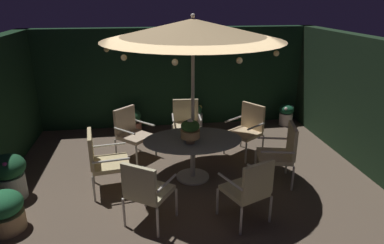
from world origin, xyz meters
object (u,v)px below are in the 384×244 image
patio_chair_north (131,130)px  potted_plant_left_near (286,114)px  patio_chair_west (186,120)px  patio_chair_southwest (248,127)px  patio_dining_table (193,146)px  centerpiece_planter (190,130)px  potted_plant_left_far (4,211)px  potted_plant_right_far (9,175)px  patio_chair_east (146,189)px  patio_chair_south (281,150)px  patio_chair_northeast (103,158)px  potted_plant_back_right (131,121)px  patio_umbrella (193,30)px  patio_chair_southeast (250,187)px  potted_plant_front_corner (194,116)px

patio_chair_north → potted_plant_left_near: 4.03m
patio_chair_west → patio_chair_southwest: bearing=-29.1°
patio_dining_table → potted_plant_left_near: patio_dining_table is taller
centerpiece_planter → potted_plant_left_far: size_ratio=0.73×
patio_chair_southwest → potted_plant_right_far: bearing=-165.6°
patio_dining_table → patio_chair_east: patio_chair_east is taller
centerpiece_planter → patio_chair_south: centerpiece_planter is taller
patio_chair_northeast → patio_chair_south: 3.00m
potted_plant_right_far → potted_plant_left_near: bearing=24.1°
patio_chair_south → potted_plant_right_far: 4.49m
potted_plant_left_far → potted_plant_back_right: size_ratio=1.04×
patio_chair_northeast → patio_umbrella: bearing=8.0°
patio_chair_east → potted_plant_right_far: patio_chair_east is taller
patio_umbrella → patio_chair_south: size_ratio=2.75×
patio_chair_southeast → patio_chair_southwest: size_ratio=0.97×
patio_chair_west → patio_dining_table: bearing=-92.9°
patio_chair_north → potted_plant_left_far: bearing=-128.3°
patio_dining_table → patio_chair_southeast: size_ratio=1.71×
patio_chair_east → patio_chair_southeast: bearing=-5.4°
patio_chair_north → potted_plant_left_far: patio_chair_north is taller
potted_plant_right_far → potted_plant_front_corner: 4.31m
patio_chair_south → potted_plant_front_corner: patio_chair_south is taller
centerpiece_planter → patio_chair_west: 1.74m
patio_chair_northeast → centerpiece_planter: bearing=1.9°
patio_umbrella → potted_plant_right_far: (-3.00, -0.23, -2.18)m
patio_chair_north → patio_chair_southeast: 2.99m
patio_chair_north → patio_chair_southeast: (1.69, -2.46, 0.01)m
patio_dining_table → patio_umbrella: bearing=-138.3°
patio_chair_west → potted_plant_back_right: bearing=143.8°
patio_chair_west → potted_plant_back_right: patio_chair_west is taller
potted_plant_right_far → potted_plant_front_corner: size_ratio=1.22×
patio_chair_northeast → patio_chair_east: patio_chair_northeast is taller
potted_plant_back_right → patio_chair_south: bearing=-46.4°
patio_chair_south → patio_dining_table: bearing=166.8°
centerpiece_planter → potted_plant_right_far: bearing=-178.6°
patio_chair_west → potted_plant_front_corner: 1.00m
potted_plant_right_far → centerpiece_planter: bearing=1.4°
potted_plant_left_near → potted_plant_front_corner: 2.35m
patio_chair_east → potted_plant_front_corner: size_ratio=1.63×
patio_umbrella → centerpiece_planter: size_ratio=6.67×
patio_chair_southeast → potted_plant_left_far: 3.41m
potted_plant_left_far → potted_plant_front_corner: bearing=48.0°
patio_chair_southeast → patio_chair_south: (0.89, 1.05, 0.02)m
patio_chair_west → potted_plant_back_right: (-1.22, 0.90, -0.27)m
patio_chair_east → potted_plant_back_right: patio_chair_east is taller
patio_chair_southwest → potted_plant_back_right: (-2.40, 1.55, -0.31)m
patio_chair_south → patio_chair_southwest: bearing=100.8°
patio_dining_table → potted_plant_left_far: bearing=-158.9°
centerpiece_planter → patio_chair_east: (-0.78, -1.10, -0.40)m
centerpiece_planter → patio_chair_southeast: size_ratio=0.43×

